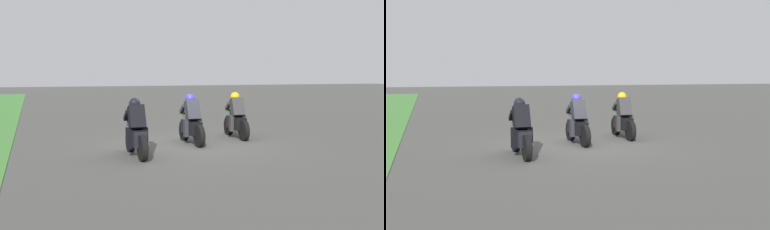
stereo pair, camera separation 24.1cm
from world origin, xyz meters
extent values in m
plane|color=#43433F|center=(0.00, 0.00, 0.00)|extent=(120.00, 120.00, 0.00)
cylinder|color=black|center=(1.63, -2.01, 0.32)|extent=(0.65, 0.19, 0.64)
cylinder|color=black|center=(0.24, -1.91, 0.32)|extent=(0.65, 0.19, 0.64)
cube|color=black|center=(0.94, -1.96, 0.50)|extent=(1.12, 0.40, 0.40)
ellipsoid|color=black|center=(1.04, -1.96, 0.80)|extent=(0.50, 0.33, 0.24)
cube|color=red|center=(0.43, -1.92, 0.52)|extent=(0.07, 0.16, 0.08)
cylinder|color=#A5A5AD|center=(0.58, -2.09, 0.37)|extent=(0.43, 0.13, 0.10)
cube|color=#282828|center=(0.84, -1.95, 1.02)|extent=(0.51, 0.43, 0.66)
sphere|color=orange|center=(1.06, -1.97, 1.36)|extent=(0.32, 0.32, 0.30)
cube|color=gray|center=(1.43, -1.99, 0.84)|extent=(0.17, 0.27, 0.23)
cube|color=#282828|center=(0.83, -1.75, 0.50)|extent=(0.19, 0.15, 0.52)
cube|color=#282828|center=(0.80, -2.15, 0.50)|extent=(0.19, 0.15, 0.52)
cube|color=#282828|center=(1.23, -1.80, 1.04)|extent=(0.39, 0.13, 0.31)
cube|color=#282828|center=(1.20, -2.16, 1.04)|extent=(0.39, 0.13, 0.31)
cylinder|color=black|center=(0.96, -0.15, 0.32)|extent=(0.64, 0.14, 0.64)
cylinder|color=black|center=(-0.44, -0.15, 0.32)|extent=(0.64, 0.14, 0.64)
cube|color=black|center=(0.26, -0.15, 0.50)|extent=(1.10, 0.32, 0.40)
ellipsoid|color=black|center=(0.36, -0.15, 0.80)|extent=(0.48, 0.30, 0.24)
cube|color=red|center=(-0.25, -0.15, 0.52)|extent=(0.06, 0.16, 0.08)
cylinder|color=#A5A5AD|center=(-0.09, -0.31, 0.37)|extent=(0.42, 0.10, 0.10)
cube|color=#25252A|center=(0.16, -0.15, 1.02)|extent=(0.49, 0.40, 0.66)
sphere|color=#312BAF|center=(0.38, -0.15, 1.36)|extent=(0.30, 0.30, 0.30)
cube|color=#6C9264|center=(0.76, -0.15, 0.84)|extent=(0.16, 0.26, 0.23)
cube|color=#25252A|center=(0.14, 0.05, 0.50)|extent=(0.18, 0.14, 0.52)
cube|color=#25252A|center=(0.14, -0.35, 0.50)|extent=(0.18, 0.14, 0.52)
cube|color=#25252A|center=(0.54, 0.03, 1.04)|extent=(0.39, 0.10, 0.31)
cube|color=#25252A|center=(0.54, -0.33, 1.04)|extent=(0.39, 0.10, 0.31)
cylinder|color=black|center=(-0.53, 1.89, 0.32)|extent=(0.64, 0.14, 0.64)
cylinder|color=black|center=(-1.93, 1.88, 0.32)|extent=(0.64, 0.14, 0.64)
cube|color=black|center=(-1.23, 1.89, 0.50)|extent=(1.10, 0.33, 0.40)
ellipsoid|color=black|center=(-1.13, 1.89, 0.80)|extent=(0.48, 0.30, 0.24)
cube|color=red|center=(-1.74, 1.88, 0.52)|extent=(0.06, 0.16, 0.08)
cylinder|color=#A5A5AD|center=(-1.58, 1.72, 0.37)|extent=(0.42, 0.10, 0.10)
cube|color=black|center=(-1.33, 1.89, 1.02)|extent=(0.49, 0.40, 0.66)
sphere|color=black|center=(-1.11, 1.89, 1.36)|extent=(0.30, 0.30, 0.30)
cube|color=#45524F|center=(-0.73, 1.89, 0.84)|extent=(0.16, 0.26, 0.23)
cube|color=black|center=(-1.35, 2.09, 0.50)|extent=(0.18, 0.14, 0.52)
cube|color=black|center=(-1.35, 1.69, 0.50)|extent=(0.18, 0.14, 0.52)
cube|color=black|center=(-0.95, 2.07, 1.04)|extent=(0.39, 0.10, 0.31)
cube|color=black|center=(-0.95, 1.71, 1.04)|extent=(0.39, 0.10, 0.31)
camera|label=1|loc=(-12.44, 4.36, 2.14)|focal=42.01mm
camera|label=2|loc=(-12.52, 4.13, 2.14)|focal=42.01mm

